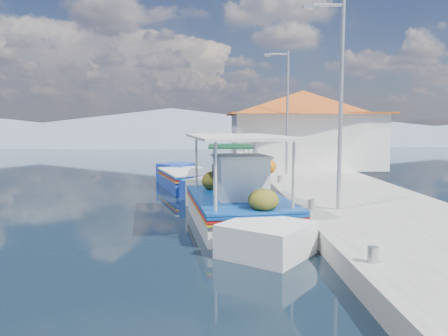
{
  "coord_description": "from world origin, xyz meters",
  "views": [
    {
      "loc": [
        0.84,
        -10.82,
        3.05
      ],
      "look_at": [
        1.35,
        6.27,
        1.3
      ],
      "focal_mm": 35.65,
      "sensor_mm": 36.0,
      "label": 1
    }
  ],
  "objects": [
    {
      "name": "caique_blue_hull",
      "position": [
        -0.18,
        9.62,
        0.34
      ],
      "size": [
        3.42,
        6.75,
        1.26
      ],
      "rotation": [
        0.0,
        0.0,
        -0.3
      ],
      "color": "#1C3DAB",
      "rests_on": "ground"
    },
    {
      "name": "ground",
      "position": [
        0.0,
        0.0,
        0.0
      ],
      "size": [
        160.0,
        160.0,
        0.0
      ],
      "primitive_type": "plane",
      "color": "black",
      "rests_on": "ground"
    },
    {
      "name": "quay",
      "position": [
        5.9,
        6.0,
        0.25
      ],
      "size": [
        5.0,
        44.0,
        0.5
      ],
      "primitive_type": "cube",
      "color": "#B0AEA5",
      "rests_on": "ground"
    },
    {
      "name": "bollards",
      "position": [
        3.8,
        5.25,
        0.65
      ],
      "size": [
        0.2,
        17.2,
        0.3
      ],
      "color": "#A5A8AD",
      "rests_on": "quay"
    },
    {
      "name": "caique_green_canopy",
      "position": [
        1.67,
        8.53,
        0.34
      ],
      "size": [
        1.88,
        6.12,
        2.29
      ],
      "rotation": [
        0.0,
        0.0,
        0.01
      ],
      "color": "silver",
      "rests_on": "ground"
    },
    {
      "name": "main_caique",
      "position": [
        1.67,
        2.36,
        0.57
      ],
      "size": [
        3.43,
        8.9,
        2.96
      ],
      "rotation": [
        0.0,
        0.0,
        -0.14
      ],
      "color": "silver",
      "rests_on": "ground"
    },
    {
      "name": "lamp_post_far",
      "position": [
        4.51,
        11.0,
        3.85
      ],
      "size": [
        1.21,
        0.14,
        6.0
      ],
      "color": "#A5A8AD",
      "rests_on": "quay"
    },
    {
      "name": "harbor_building",
      "position": [
        6.2,
        15.0,
        2.78
      ],
      "size": [
        10.49,
        10.49,
        4.4
      ],
      "color": "white",
      "rests_on": "quay"
    },
    {
      "name": "lamp_post_near",
      "position": [
        4.51,
        2.0,
        3.85
      ],
      "size": [
        1.21,
        0.14,
        6.0
      ],
      "color": "#A5A8AD",
      "rests_on": "quay"
    },
    {
      "name": "mountain_ridge",
      "position": [
        6.54,
        56.0,
        2.04
      ],
      "size": [
        171.4,
        96.0,
        5.5
      ],
      "color": "slate",
      "rests_on": "ground"
    }
  ]
}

